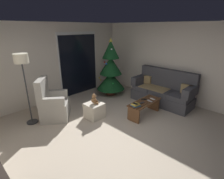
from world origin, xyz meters
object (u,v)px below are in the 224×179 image
remote_graphite (142,103)px  floor_lamp (22,66)px  christmas_tree (111,71)px  couch (163,91)px  coffee_table (144,106)px  remote_white (153,99)px  remote_black (144,99)px  teddy_bear_chestnut (94,99)px  ottoman (94,110)px  book_stack (136,105)px  cell_phone (135,104)px  armchair (53,105)px  remote_silver (150,101)px

remote_graphite → floor_lamp: 3.10m
christmas_tree → remote_graphite: bearing=-109.9°
couch → coffee_table: size_ratio=1.77×
remote_white → remote_black: size_ratio=1.00×
floor_lamp → teddy_bear_chestnut: (1.32, -0.97, -0.97)m
christmas_tree → teddy_bear_chestnut: bearing=-149.8°
coffee_table → remote_black: size_ratio=7.05×
remote_graphite → ottoman: 1.31m
teddy_bear_chestnut → remote_graphite: bearing=-45.4°
remote_graphite → book_stack: size_ratio=0.66×
floor_lamp → teddy_bear_chestnut: bearing=-36.5°
remote_white → book_stack: book_stack is taller
coffee_table → cell_phone: size_ratio=7.64×
coffee_table → armchair: 2.49m
armchair → floor_lamp: 1.23m
couch → remote_silver: (-1.03, -0.16, 0.03)m
remote_graphite → teddy_bear_chestnut: size_ratio=0.55×
remote_graphite → christmas_tree: size_ratio=0.08×
remote_black → remote_graphite: 0.25m
armchair → book_stack: bearing=-48.8°
remote_white → remote_graphite: (-0.43, 0.07, 0.00)m
remote_silver → teddy_bear_chestnut: size_ratio=0.55×
book_stack → cell_phone: (0.00, 0.01, 0.04)m
couch → coffee_table: 1.14m
armchair → ottoman: armchair is taller
couch → armchair: 3.38m
remote_black → cell_phone: size_ratio=1.08×
cell_phone → armchair: (-1.44, 1.64, -0.08)m
coffee_table → armchair: bearing=138.1°
book_stack → remote_silver: bearing=-11.4°
teddy_bear_chestnut → christmas_tree: bearing=30.2°
teddy_bear_chestnut → armchair: bearing=136.9°
remote_silver → remote_graphite: bearing=-9.8°
couch → book_stack: bearing=-178.0°
remote_silver → armchair: 2.62m
book_stack → couch: bearing=2.0°
floor_lamp → remote_graphite: bearing=-40.4°
remote_silver → book_stack: 0.52m
remote_silver → cell_phone: bearing=-3.4°
couch → christmas_tree: (-0.62, 1.74, 0.49)m
remote_silver → christmas_tree: christmas_tree is taller
couch → floor_lamp: (-3.49, 1.81, 1.11)m
ottoman → teddy_bear_chestnut: bearing=-40.8°
cell_phone → ottoman: 1.13m
remote_silver → book_stack: size_ratio=0.66×
couch → floor_lamp: floor_lamp is taller
remote_silver → floor_lamp: 3.33m
couch → teddy_bear_chestnut: (-2.18, 0.84, 0.13)m
remote_black → ottoman: 1.42m
couch → floor_lamp: 4.09m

